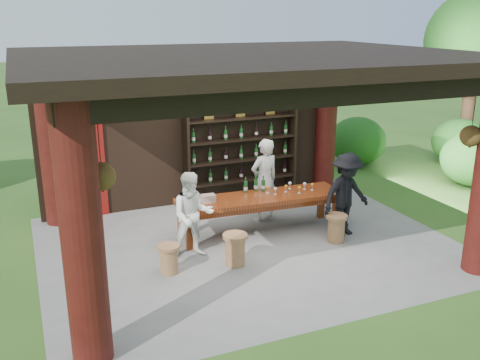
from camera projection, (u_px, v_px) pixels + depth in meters
name	position (u px, v px, depth m)	size (l,w,h in m)	color
ground	(248.00, 245.00, 9.96)	(90.00, 90.00, 0.00)	#2D5119
pavilion	(239.00, 128.00, 9.70)	(7.50, 6.00, 3.60)	slate
wine_shelf	(241.00, 150.00, 12.09)	(2.64, 0.40, 2.33)	black
tasting_table	(260.00, 202.00, 10.35)	(3.29, 1.01, 0.75)	#62220E
stool_near_left	(235.00, 249.00, 9.08)	(0.42, 0.42, 0.56)	brown
stool_near_right	(336.00, 227.00, 10.03)	(0.40, 0.40, 0.53)	brown
stool_far_left	(169.00, 258.00, 8.80)	(0.38, 0.38, 0.49)	brown
host	(264.00, 180.00, 10.92)	(0.63, 0.41, 1.73)	beige
guest_woman	(193.00, 215.00, 9.28)	(0.75, 0.58, 1.54)	white
guest_man	(346.00, 195.00, 10.19)	(1.05, 0.61, 1.63)	black
table_bottles	(255.00, 184.00, 10.55)	(0.44, 0.15, 0.31)	#194C1E
table_glasses	(291.00, 188.00, 10.56)	(0.97, 0.39, 0.15)	silver
napkin_basket	(208.00, 198.00, 9.98)	(0.26, 0.18, 0.14)	#BF6672
shrubs	(365.00, 191.00, 11.20)	(16.52, 9.05, 1.36)	#194C14
trees	(353.00, 50.00, 11.45)	(22.67, 9.94, 4.80)	#3F2819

